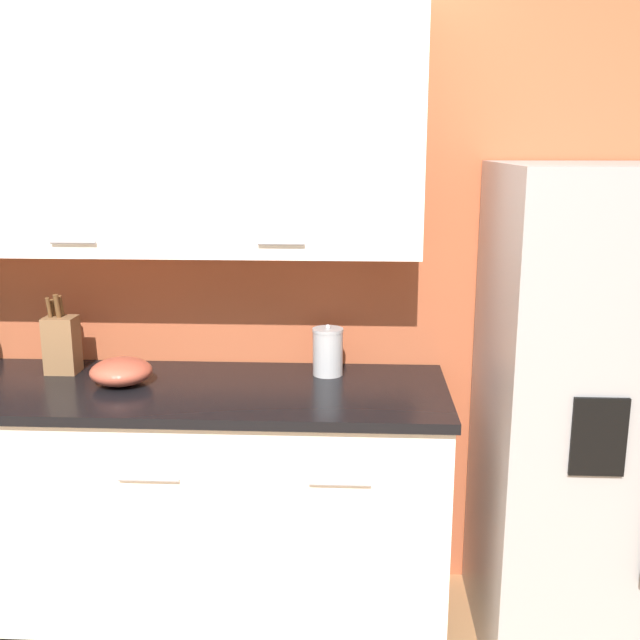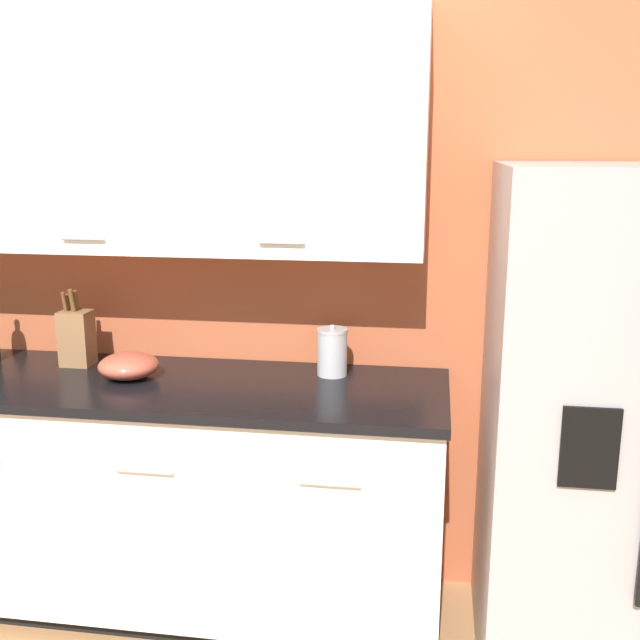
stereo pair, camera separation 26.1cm
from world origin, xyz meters
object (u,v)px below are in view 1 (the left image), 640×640
object	(u,v)px
refrigerator	(623,419)
steel_canister	(328,351)
knife_block	(62,343)
mixing_bowl	(121,371)

from	to	relation	value
refrigerator	steel_canister	size ratio (longest dim) A/B	8.79
knife_block	steel_canister	world-z (taller)	knife_block
refrigerator	knife_block	xyz separation A→B (m)	(-2.03, 0.21, 0.18)
refrigerator	mixing_bowl	xyz separation A→B (m)	(-1.77, 0.08, 0.12)
mixing_bowl	steel_canister	bearing A→B (deg)	11.58
refrigerator	steel_canister	xyz separation A→B (m)	(-1.02, 0.23, 0.16)
refrigerator	mixing_bowl	size ratio (longest dim) A/B	7.71
refrigerator	steel_canister	bearing A→B (deg)	167.08
knife_block	mixing_bowl	bearing A→B (deg)	-25.96
refrigerator	steel_canister	world-z (taller)	refrigerator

